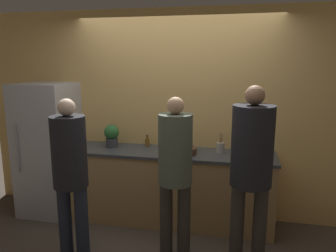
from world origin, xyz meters
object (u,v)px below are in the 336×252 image
object	(u,v)px
fruit_bowl	(183,150)
utensil_crock	(220,147)
cup_black	(254,149)
person_right	(252,161)
potted_plant	(112,135)
person_left	(70,169)
refrigerator	(49,149)
person_center	(175,166)
bottle_dark	(264,153)
bottle_amber	(147,142)

from	to	relation	value
fruit_bowl	utensil_crock	bearing A→B (deg)	15.78
fruit_bowl	cup_black	distance (m)	0.84
person_right	potted_plant	xyz separation A→B (m)	(-1.68, 0.82, -0.02)
fruit_bowl	person_left	bearing A→B (deg)	-134.92
refrigerator	person_center	bearing A→B (deg)	-20.65
person_center	fruit_bowl	bearing A→B (deg)	92.93
bottle_dark	refrigerator	bearing A→B (deg)	177.77
refrigerator	potted_plant	bearing A→B (deg)	6.49
bottle_amber	person_right	bearing A→B (deg)	-37.02
refrigerator	person_center	xyz separation A→B (m)	(1.81, -0.68, 0.12)
fruit_bowl	cup_black	world-z (taller)	fruit_bowl
refrigerator	fruit_bowl	xyz separation A→B (m)	(1.77, -0.02, 0.09)
person_left	cup_black	world-z (taller)	person_left
bottle_dark	person_center	bearing A→B (deg)	-146.59
fruit_bowl	bottle_amber	bearing A→B (deg)	154.51
bottle_dark	potted_plant	distance (m)	1.85
person_left	fruit_bowl	size ratio (longest dim) A/B	5.10
refrigerator	cup_black	distance (m)	2.59
bottle_dark	cup_black	size ratio (longest dim) A/B	2.51
person_center	bottle_amber	bearing A→B (deg)	120.80
fruit_bowl	bottle_amber	xyz separation A→B (m)	(-0.51, 0.24, 0.02)
bottle_amber	potted_plant	bearing A→B (deg)	-163.06
potted_plant	person_right	bearing A→B (deg)	-25.88
bottle_dark	cup_black	bearing A→B (deg)	107.55
fruit_bowl	utensil_crock	world-z (taller)	utensil_crock
cup_black	person_right	bearing A→B (deg)	-93.76
person_center	fruit_bowl	world-z (taller)	person_center
person_center	refrigerator	bearing A→B (deg)	159.35
person_right	potted_plant	distance (m)	1.87
cup_black	person_left	bearing A→B (deg)	-146.54
potted_plant	refrigerator	bearing A→B (deg)	-173.51
refrigerator	fruit_bowl	bearing A→B (deg)	-0.51
person_right	utensil_crock	distance (m)	0.89
refrigerator	person_right	xyz separation A→B (m)	(2.52, -0.72, 0.22)
person_center	potted_plant	bearing A→B (deg)	141.28
refrigerator	cup_black	bearing A→B (deg)	4.43
fruit_bowl	cup_black	bearing A→B (deg)	14.89
person_right	bottle_amber	bearing A→B (deg)	142.98
person_center	bottle_dark	distance (m)	1.05
person_left	utensil_crock	size ratio (longest dim) A/B	6.82
refrigerator	potted_plant	world-z (taller)	refrigerator
person_center	fruit_bowl	size ratio (longest dim) A/B	5.13
refrigerator	utensil_crock	xyz separation A→B (m)	(2.20, 0.10, 0.12)
bottle_amber	potted_plant	size ratio (longest dim) A/B	0.49
fruit_bowl	bottle_dark	xyz separation A→B (m)	(0.91, -0.09, 0.05)
person_center	potted_plant	size ratio (longest dim) A/B	5.80
fruit_bowl	bottle_dark	world-z (taller)	bottle_dark
potted_plant	cup_black	bearing A→B (deg)	3.43
refrigerator	bottle_dark	world-z (taller)	refrigerator
refrigerator	person_left	size ratio (longest dim) A/B	1.04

